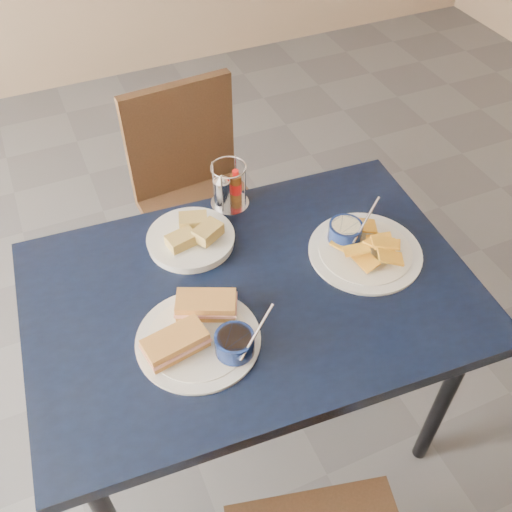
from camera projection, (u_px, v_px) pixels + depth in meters
name	position (u px, v px, depth m)	size (l,w,h in m)	color
ground	(187.00, 435.00, 1.95)	(6.00, 6.00, 0.00)	#49494E
dining_table	(252.00, 308.00, 1.47)	(1.15, 0.81, 0.75)	black
chair_far	(196.00, 185.00, 2.10)	(0.43, 0.41, 0.86)	#321D10
sandwich_plate	(202.00, 333.00, 1.30)	(0.31, 0.29, 0.12)	white
plantain_plate	(360.00, 245.00, 1.50)	(0.30, 0.30, 0.12)	white
bread_basket	(192.00, 237.00, 1.52)	(0.23, 0.23, 0.07)	white
condiment_caddy	(228.00, 189.00, 1.60)	(0.11, 0.11, 0.14)	silver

